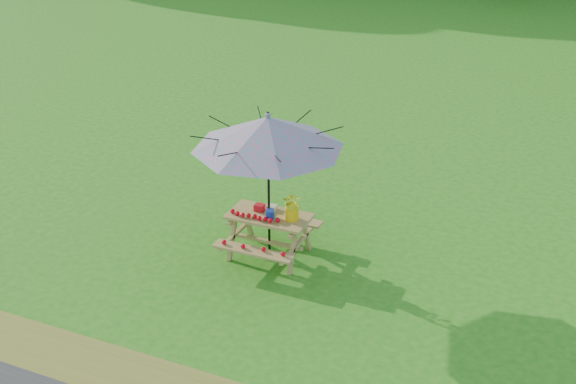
% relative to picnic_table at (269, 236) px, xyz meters
% --- Properties ---
extents(ground, '(120.00, 120.00, 0.00)m').
position_rel_picnic_table_xyz_m(ground, '(-2.37, -0.50, -0.33)').
color(ground, '#246F15').
rests_on(ground, ground).
extents(picnic_table, '(1.20, 1.32, 0.67)m').
position_rel_picnic_table_xyz_m(picnic_table, '(0.00, 0.00, 0.00)').
color(picnic_table, olive).
rests_on(picnic_table, ground).
extents(patio_umbrella, '(2.55, 2.55, 2.25)m').
position_rel_picnic_table_xyz_m(patio_umbrella, '(0.00, 0.00, 1.62)').
color(patio_umbrella, black).
rests_on(patio_umbrella, ground).
extents(produce_bins, '(0.38, 0.39, 0.13)m').
position_rel_picnic_table_xyz_m(produce_bins, '(-0.05, 0.03, 0.40)').
color(produce_bins, red).
rests_on(produce_bins, picnic_table).
extents(tomatoes_row, '(0.77, 0.13, 0.07)m').
position_rel_picnic_table_xyz_m(tomatoes_row, '(-0.15, -0.18, 0.38)').
color(tomatoes_row, red).
rests_on(tomatoes_row, picnic_table).
extents(flower_bucket, '(0.33, 0.31, 0.43)m').
position_rel_picnic_table_xyz_m(flower_bucket, '(0.36, 0.01, 0.57)').
color(flower_bucket, yellow).
rests_on(flower_bucket, picnic_table).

